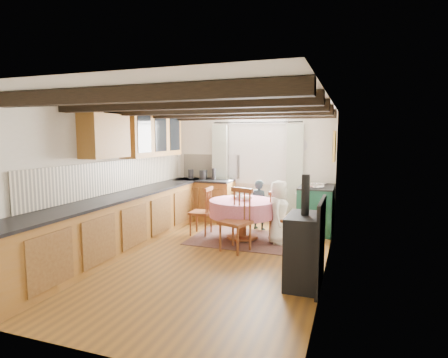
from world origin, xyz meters
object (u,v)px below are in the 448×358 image
at_px(chair_near, 235,220).
at_px(chair_left, 201,211).
at_px(child_right, 279,212).
at_px(aga_range, 316,208).
at_px(dining_table, 242,220).
at_px(cast_iron_stove, 305,231).
at_px(chair_right, 282,217).
at_px(child_far, 259,205).
at_px(cup, 239,197).

bearing_deg(chair_near, chair_left, 160.89).
bearing_deg(child_right, chair_left, 83.31).
bearing_deg(child_right, aga_range, -30.22).
xyz_separation_m(dining_table, aga_range, (1.23, 1.00, 0.10)).
xyz_separation_m(dining_table, cast_iron_stove, (1.34, -1.77, 0.35)).
distance_m(chair_right, child_right, 0.15).
bearing_deg(dining_table, chair_near, -82.67).
distance_m(chair_near, child_right, 0.89).
xyz_separation_m(dining_table, chair_near, (0.09, -0.72, 0.16)).
xyz_separation_m(chair_near, child_right, (0.59, 0.66, 0.04)).
height_order(chair_left, cast_iron_stove, cast_iron_stove).
relative_size(dining_table, chair_left, 1.30).
relative_size(aga_range, child_far, 1.00).
bearing_deg(chair_right, aga_range, -16.41).
height_order(chair_near, chair_right, chair_near).
bearing_deg(chair_left, cast_iron_stove, 48.55).
distance_m(aga_range, cup, 1.64).
bearing_deg(cup, dining_table, -36.03).
xyz_separation_m(aga_range, cup, (-1.31, -0.94, 0.31)).
bearing_deg(chair_right, chair_left, 102.10).
height_order(cast_iron_stove, child_far, cast_iron_stove).
distance_m(child_far, cup, 0.82).
height_order(dining_table, aga_range, aga_range).
distance_m(chair_left, child_far, 1.23).
xyz_separation_m(chair_near, aga_range, (1.14, 1.72, -0.05)).
bearing_deg(cast_iron_stove, aga_range, 92.27).
bearing_deg(cup, child_far, 75.30).
bearing_deg(aga_range, cup, -144.21).
bearing_deg(dining_table, child_far, 81.57).
height_order(chair_right, child_far, child_far).
bearing_deg(dining_table, chair_left, 176.95).
xyz_separation_m(dining_table, cup, (-0.08, 0.06, 0.42)).
bearing_deg(aga_range, chair_near, -123.56).
distance_m(chair_near, chair_left, 1.21).
bearing_deg(child_far, chair_left, 56.59).
distance_m(dining_table, child_right, 0.71).
xyz_separation_m(chair_left, child_far, (0.97, 0.76, 0.04)).
height_order(dining_table, child_right, child_right).
height_order(child_right, cup, child_right).
distance_m(chair_near, chair_right, 1.00).
bearing_deg(dining_table, cup, 143.97).
height_order(chair_near, child_right, child_right).
relative_size(chair_near, cast_iron_stove, 0.73).
bearing_deg(chair_near, child_right, 68.08).
bearing_deg(child_right, child_far, 30.41).
distance_m(chair_left, chair_right, 1.57).
bearing_deg(child_far, chair_right, 147.36).
relative_size(child_right, cup, 10.21).
bearing_deg(cast_iron_stove, chair_right, 108.80).
bearing_deg(aga_range, child_far, -169.94).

